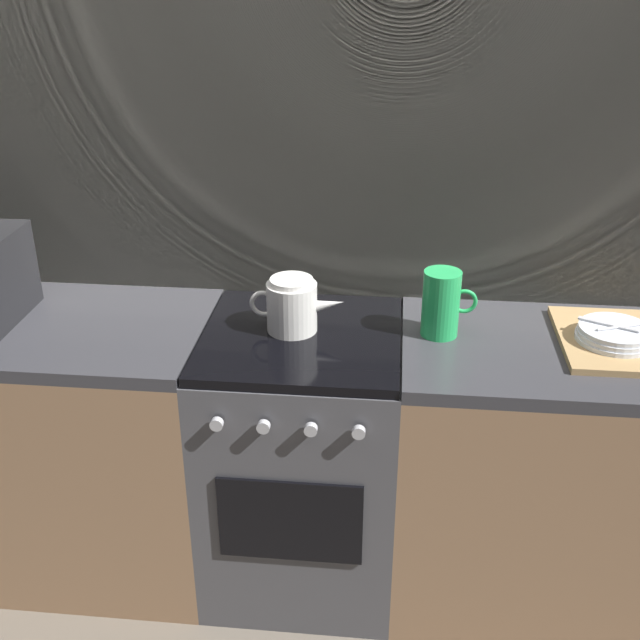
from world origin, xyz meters
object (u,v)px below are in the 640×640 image
at_px(kettle, 292,305).
at_px(dish_pile, 613,337).
at_px(stove_unit, 303,459).
at_px(pitcher, 441,303).

distance_m(kettle, dish_pile, 0.93).
height_order(stove_unit, kettle, kettle).
relative_size(stove_unit, kettle, 3.16).
distance_m(stove_unit, kettle, 0.53).
bearing_deg(dish_pile, pitcher, 177.88).
height_order(pitcher, dish_pile, pitcher).
height_order(stove_unit, pitcher, pitcher).
bearing_deg(pitcher, dish_pile, -2.12).
xyz_separation_m(stove_unit, kettle, (-0.03, 0.03, 0.53)).
bearing_deg(pitcher, stove_unit, -173.77).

